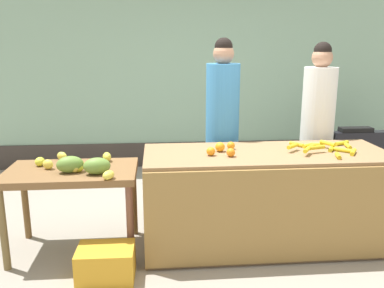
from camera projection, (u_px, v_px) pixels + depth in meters
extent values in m
plane|color=gray|center=(230.00, 243.00, 3.77)|extent=(24.00, 24.00, 0.00)
cube|color=#8CB299|center=(200.00, 51.00, 5.96)|extent=(7.46, 0.20, 3.41)
cube|color=#3F3833|center=(201.00, 153.00, 6.21)|extent=(7.46, 0.04, 0.36)
cube|color=olive|center=(265.00, 198.00, 3.70)|extent=(2.17, 0.81, 0.87)
cube|color=olive|center=(278.00, 217.00, 3.29)|extent=(2.17, 0.03, 0.81)
cube|color=brown|center=(71.00, 173.00, 3.48)|extent=(1.11, 0.67, 0.06)
cylinder|color=brown|center=(3.00, 230.00, 3.25)|extent=(0.06, 0.06, 0.69)
cylinder|color=brown|center=(130.00, 225.00, 3.34)|extent=(0.06, 0.06, 0.69)
cylinder|color=brown|center=(25.00, 203.00, 3.80)|extent=(0.06, 0.06, 0.69)
cylinder|color=brown|center=(134.00, 200.00, 3.89)|extent=(0.06, 0.06, 0.69)
cylinder|color=gold|center=(318.00, 145.00, 3.77)|extent=(0.12, 0.04, 0.04)
cylinder|color=gold|center=(343.00, 150.00, 3.59)|extent=(0.14, 0.13, 0.04)
cylinder|color=gold|center=(338.00, 156.00, 3.40)|extent=(0.07, 0.14, 0.04)
cylinder|color=yellow|center=(353.00, 152.00, 3.52)|extent=(0.12, 0.15, 0.04)
cylinder|color=gold|center=(348.00, 146.00, 3.73)|extent=(0.06, 0.15, 0.04)
cylinder|color=gold|center=(342.00, 143.00, 3.84)|extent=(0.16, 0.10, 0.04)
cylinder|color=gold|center=(297.00, 144.00, 3.80)|extent=(0.11, 0.14, 0.04)
cylinder|color=gold|center=(331.00, 149.00, 3.63)|extent=(0.10, 0.13, 0.04)
cylinder|color=yellow|center=(308.00, 145.00, 3.75)|extent=(0.13, 0.10, 0.04)
cylinder|color=gold|center=(312.00, 146.00, 3.73)|extent=(0.11, 0.12, 0.04)
cylinder|color=yellow|center=(328.00, 143.00, 3.70)|extent=(0.10, 0.15, 0.04)
cylinder|color=gold|center=(317.00, 147.00, 3.55)|extent=(0.16, 0.08, 0.04)
cylinder|color=yellow|center=(293.00, 146.00, 3.60)|extent=(0.14, 0.13, 0.04)
cylinder|color=yellow|center=(307.00, 150.00, 3.48)|extent=(0.11, 0.14, 0.04)
sphere|color=orange|center=(231.00, 152.00, 3.43)|extent=(0.07, 0.07, 0.07)
sphere|color=orange|center=(220.00, 147.00, 3.60)|extent=(0.09, 0.09, 0.09)
sphere|color=orange|center=(231.00, 146.00, 3.68)|extent=(0.07, 0.07, 0.07)
sphere|color=orange|center=(211.00, 151.00, 3.47)|extent=(0.08, 0.08, 0.08)
ellipsoid|color=#E1D64A|center=(62.00, 156.00, 3.75)|extent=(0.13, 0.12, 0.08)
ellipsoid|color=#E8CF4A|center=(48.00, 164.00, 3.47)|extent=(0.11, 0.10, 0.09)
ellipsoid|color=yellow|center=(77.00, 168.00, 3.39)|extent=(0.12, 0.09, 0.07)
ellipsoid|color=#D5D441|center=(107.00, 157.00, 3.70)|extent=(0.09, 0.12, 0.08)
ellipsoid|color=#DAC849|center=(73.00, 168.00, 3.38)|extent=(0.13, 0.13, 0.09)
ellipsoid|color=#DFDD44|center=(79.00, 164.00, 3.51)|extent=(0.13, 0.14, 0.07)
ellipsoid|color=#D8DE45|center=(69.00, 163.00, 3.54)|extent=(0.12, 0.12, 0.07)
ellipsoid|color=yellow|center=(40.00, 162.00, 3.56)|extent=(0.09, 0.11, 0.08)
ellipsoid|color=yellow|center=(108.00, 175.00, 3.21)|extent=(0.12, 0.14, 0.07)
ellipsoid|color=olive|center=(97.00, 166.00, 3.33)|extent=(0.24, 0.17, 0.14)
ellipsoid|color=olive|center=(70.00, 164.00, 3.37)|extent=(0.25, 0.19, 0.14)
cylinder|color=#33333D|center=(221.00, 183.00, 4.32)|extent=(0.29, 0.29, 0.72)
cylinder|color=#3F8CCC|center=(223.00, 108.00, 4.13)|extent=(0.34, 0.34, 0.89)
sphere|color=tan|center=(224.00, 54.00, 4.00)|extent=(0.21, 0.21, 0.21)
sphere|color=black|center=(224.00, 47.00, 3.99)|extent=(0.18, 0.18, 0.18)
cylinder|color=#33333D|center=(313.00, 181.00, 4.40)|extent=(0.29, 0.29, 0.71)
cylinder|color=white|center=(318.00, 109.00, 4.22)|extent=(0.34, 0.34, 0.86)
sphere|color=tan|center=(322.00, 58.00, 4.09)|extent=(0.21, 0.21, 0.21)
sphere|color=black|center=(323.00, 51.00, 4.08)|extent=(0.18, 0.18, 0.18)
torus|color=black|center=(327.00, 155.00, 5.57)|extent=(0.65, 0.09, 0.65)
cube|color=black|center=(362.00, 142.00, 5.56)|extent=(0.80, 0.18, 0.28)
cube|color=black|center=(356.00, 130.00, 5.52)|extent=(0.44, 0.16, 0.08)
cube|color=gold|center=(106.00, 263.00, 3.17)|extent=(0.45, 0.33, 0.26)
ellipsoid|color=tan|center=(164.00, 189.00, 4.40)|extent=(0.47, 0.46, 0.55)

